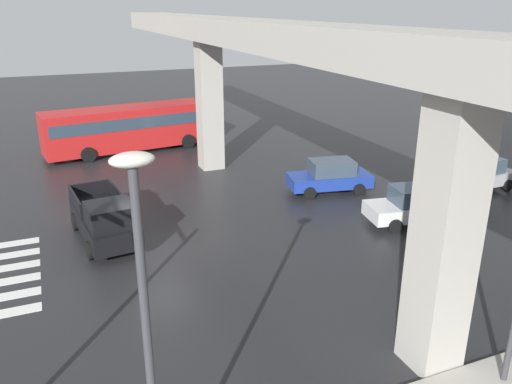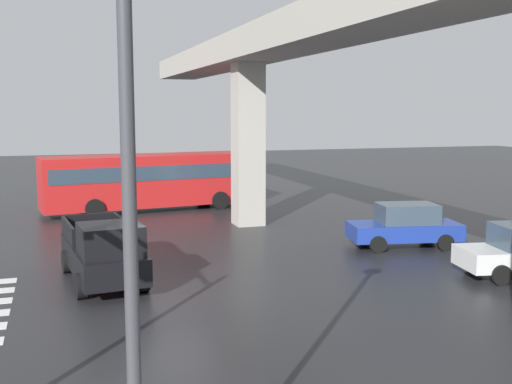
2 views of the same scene
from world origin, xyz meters
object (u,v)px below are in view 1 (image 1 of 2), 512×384
Objects in this scene: sedan_silver at (478,174)px; sedan_white at (415,205)px; sedan_blue at (330,176)px; street_lamp_near_corner at (144,306)px; city_bus at (128,126)px; pickup_truck at (105,220)px.

sedan_silver is 6.42m from sedan_white.
street_lamp_near_corner is (14.57, -12.27, 3.70)m from sedan_blue.
sedan_silver is at bearing 46.82° from city_bus.
pickup_truck is at bearing -103.92° from sedan_white.
street_lamp_near_corner reaches higher than sedan_white.
street_lamp_near_corner is (11.83, -19.70, 3.70)m from sedan_silver.
sedan_silver is 0.60× the size of street_lamp_near_corner.
sedan_blue is at bearing -164.05° from sedan_white.
city_bus is at bearing -145.23° from sedan_blue.
pickup_truck is 19.14m from sedan_silver.
sedan_blue is (-5.06, -1.45, 0.00)m from sedan_white.
sedan_white is at bearing 124.72° from street_lamp_near_corner.
sedan_blue is at bearing 98.78° from pickup_truck.
sedan_silver is 0.96× the size of sedan_blue.
sedan_white is 17.10m from street_lamp_near_corner.
city_bus is (-13.96, 3.25, 0.73)m from pickup_truck.
city_bus is 27.14m from street_lamp_near_corner.
sedan_white is 0.63× the size of street_lamp_near_corner.
street_lamp_near_corner is at bearing -8.17° from city_bus.
city_bus is 2.43× the size of sedan_white.
pickup_truck is at bearing -81.22° from sedan_blue.
city_bus is at bearing 166.89° from pickup_truck.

